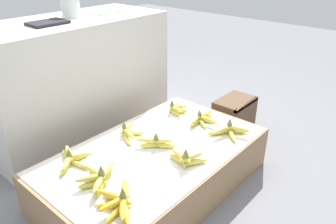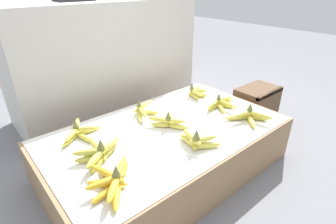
# 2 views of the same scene
# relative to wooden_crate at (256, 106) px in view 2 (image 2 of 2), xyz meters

# --- Properties ---
(ground_plane) EXTENTS (10.00, 10.00, 0.00)m
(ground_plane) POSITION_rel_wooden_crate_xyz_m (-0.85, 0.01, -0.14)
(ground_plane) COLOR slate
(display_platform) EXTENTS (1.27, 0.74, 0.26)m
(display_platform) POSITION_rel_wooden_crate_xyz_m (-0.85, 0.01, -0.01)
(display_platform) COLOR #997551
(display_platform) RESTS_ON ground_plane
(back_vendor_table) EXTENTS (1.31, 0.58, 0.84)m
(back_vendor_table) POSITION_rel_wooden_crate_xyz_m (-0.74, 0.88, 0.28)
(back_vendor_table) COLOR beige
(back_vendor_table) RESTS_ON ground_plane
(wooden_crate) EXTENTS (0.31, 0.21, 0.27)m
(wooden_crate) POSITION_rel_wooden_crate_xyz_m (0.00, 0.00, 0.00)
(wooden_crate) COLOR brown
(wooden_crate) RESTS_ON ground_plane
(banana_bunch_front_left) EXTENTS (0.23, 0.25, 0.10)m
(banana_bunch_front_left) POSITION_rel_wooden_crate_xyz_m (-1.28, -0.19, 0.15)
(banana_bunch_front_left) COLOR gold
(banana_bunch_front_left) RESTS_ON display_platform
(banana_bunch_front_midleft) EXTENTS (0.15, 0.20, 0.11)m
(banana_bunch_front_midleft) POSITION_rel_wooden_crate_xyz_m (-0.84, -0.21, 0.15)
(banana_bunch_front_midleft) COLOR #DBCC4C
(banana_bunch_front_midleft) RESTS_ON display_platform
(banana_bunch_front_midright) EXTENTS (0.21, 0.21, 0.10)m
(banana_bunch_front_midright) POSITION_rel_wooden_crate_xyz_m (-0.44, -0.22, 0.15)
(banana_bunch_front_midright) COLOR #DBCC4C
(banana_bunch_front_midright) RESTS_ON display_platform
(banana_bunch_middle_left) EXTENTS (0.23, 0.20, 0.11)m
(banana_bunch_middle_left) POSITION_rel_wooden_crate_xyz_m (-1.24, 0.00, 0.16)
(banana_bunch_middle_left) COLOR gold
(banana_bunch_middle_left) RESTS_ON display_platform
(banana_bunch_middle_midleft) EXTENTS (0.17, 0.20, 0.10)m
(banana_bunch_middle_midleft) POSITION_rel_wooden_crate_xyz_m (-0.82, 0.03, 0.15)
(banana_bunch_middle_midleft) COLOR #DBCC4C
(banana_bunch_middle_midleft) RESTS_ON display_platform
(banana_bunch_middle_midright) EXTENTS (0.24, 0.17, 0.09)m
(banana_bunch_middle_midright) POSITION_rel_wooden_crate_xyz_m (-0.42, -0.01, 0.15)
(banana_bunch_middle_midright) COLOR #DBCC4C
(banana_bunch_middle_midright) RESTS_ON display_platform
(banana_bunch_back_left) EXTENTS (0.23, 0.25, 0.09)m
(banana_bunch_back_left) POSITION_rel_wooden_crate_xyz_m (-1.22, 0.24, 0.15)
(banana_bunch_back_left) COLOR #DBCC4C
(banana_bunch_back_left) RESTS_ON display_platform
(banana_bunch_back_midleft) EXTENTS (0.20, 0.21, 0.09)m
(banana_bunch_back_midleft) POSITION_rel_wooden_crate_xyz_m (-0.84, 0.23, 0.15)
(banana_bunch_back_midleft) COLOR #DBCC4C
(banana_bunch_back_midleft) RESTS_ON display_platform
(banana_bunch_back_midright) EXTENTS (0.13, 0.16, 0.10)m
(banana_bunch_back_midright) POSITION_rel_wooden_crate_xyz_m (-0.42, 0.22, 0.15)
(banana_bunch_back_midright) COLOR #DBCC4C
(banana_bunch_back_midright) RESTS_ON display_platform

